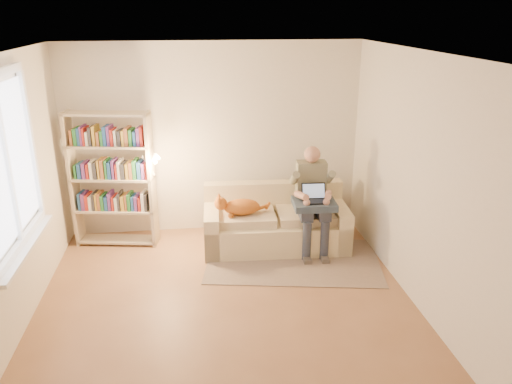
{
  "coord_description": "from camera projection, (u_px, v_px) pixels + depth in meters",
  "views": [
    {
      "loc": [
        -0.28,
        -4.39,
        2.97
      ],
      "look_at": [
        0.42,
        1.0,
        0.97
      ],
      "focal_mm": 35.0,
      "sensor_mm": 36.0,
      "label": 1
    }
  ],
  "objects": [
    {
      "name": "rug",
      "position": [
        293.0,
        260.0,
        6.26
      ],
      "size": [
        2.32,
        1.61,
        0.01
      ],
      "primitive_type": "cube",
      "rotation": [
        0.0,
        0.0,
        -0.17
      ],
      "color": "gray",
      "rests_on": "floor"
    },
    {
      "name": "wall_front",
      "position": [
        256.0,
        350.0,
        2.6
      ],
      "size": [
        4.0,
        0.02,
        2.6
      ],
      "primitive_type": "cube",
      "color": "silver",
      "rests_on": "floor"
    },
    {
      "name": "wall_left",
      "position": [
        2.0,
        208.0,
        4.45
      ],
      "size": [
        0.02,
        4.5,
        2.6
      ],
      "primitive_type": "cube",
      "color": "silver",
      "rests_on": "floor"
    },
    {
      "name": "bookshelf",
      "position": [
        112.0,
        173.0,
        6.41
      ],
      "size": [
        1.18,
        0.51,
        1.79
      ],
      "rotation": [
        0.0,
        0.0,
        -0.17
      ],
      "color": "#C0B091",
      "rests_on": "floor"
    },
    {
      "name": "blanket",
      "position": [
        312.0,
        204.0,
        6.24
      ],
      "size": [
        0.54,
        0.45,
        0.08
      ],
      "primitive_type": "cube",
      "rotation": [
        0.0,
        0.0,
        -0.05
      ],
      "color": "#2C3B4D",
      "rests_on": "person"
    },
    {
      "name": "person",
      "position": [
        312.0,
        194.0,
        6.33
      ],
      "size": [
        0.4,
        0.62,
        1.36
      ],
      "rotation": [
        0.0,
        0.0,
        -0.05
      ],
      "color": "gray",
      "rests_on": "sofa"
    },
    {
      "name": "sofa",
      "position": [
        275.0,
        225.0,
        6.6
      ],
      "size": [
        1.9,
        0.92,
        0.79
      ],
      "rotation": [
        0.0,
        0.0,
        -0.05
      ],
      "color": "beige",
      "rests_on": "floor"
    },
    {
      "name": "ceiling",
      "position": [
        222.0,
        55.0,
        4.25
      ],
      "size": [
        4.0,
        4.5,
        0.02
      ],
      "primitive_type": "cube",
      "color": "white",
      "rests_on": "wall_back"
    },
    {
      "name": "floor",
      "position": [
        228.0,
        315.0,
        5.14
      ],
      "size": [
        4.5,
        4.5,
        0.0
      ],
      "primitive_type": "plane",
      "color": "brown",
      "rests_on": "ground"
    },
    {
      "name": "laptop",
      "position": [
        312.0,
        196.0,
        6.21
      ],
      "size": [
        0.31,
        0.28,
        0.26
      ],
      "rotation": [
        0.0,
        0.0,
        -0.05
      ],
      "color": "black",
      "rests_on": "blanket"
    },
    {
      "name": "cat",
      "position": [
        241.0,
        206.0,
        6.34
      ],
      "size": [
        0.71,
        0.27,
        0.26
      ],
      "rotation": [
        0.0,
        0.0,
        -0.05
      ],
      "color": "orange",
      "rests_on": "sofa"
    },
    {
      "name": "wall_back",
      "position": [
        214.0,
        140.0,
        6.79
      ],
      "size": [
        4.0,
        0.02,
        2.6
      ],
      "primitive_type": "cube",
      "color": "silver",
      "rests_on": "floor"
    },
    {
      "name": "window",
      "position": [
        14.0,
        192.0,
        4.62
      ],
      "size": [
        0.12,
        1.52,
        1.69
      ],
      "color": "white",
      "rests_on": "wall_left"
    },
    {
      "name": "wall_right",
      "position": [
        427.0,
        189.0,
        4.94
      ],
      "size": [
        0.02,
        4.5,
        2.6
      ],
      "primitive_type": "cube",
      "color": "silver",
      "rests_on": "floor"
    }
  ]
}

